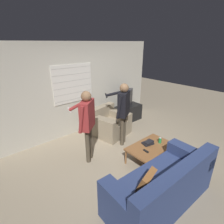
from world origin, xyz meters
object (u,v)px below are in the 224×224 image
(person_left_standing, at_px, (87,118))
(spare_remote, at_px, (146,151))
(armchair_beige, at_px, (110,124))
(tv, at_px, (128,98))
(couch_blue, at_px, (162,187))
(soda_can, at_px, (160,140))
(person_right_standing, at_px, (123,107))
(book_stack, at_px, (148,143))
(coffee_table, at_px, (150,147))

(person_left_standing, bearing_deg, spare_remote, -91.22)
(armchair_beige, relative_size, tv, 1.65)
(tv, bearing_deg, person_left_standing, -8.99)
(couch_blue, bearing_deg, soda_can, 39.35)
(armchair_beige, relative_size, person_right_standing, 0.67)
(book_stack, height_order, soda_can, soda_can)
(coffee_table, bearing_deg, armchair_beige, 84.82)
(soda_can, bearing_deg, armchair_beige, 94.90)
(tv, height_order, spare_remote, tv)
(couch_blue, xyz_separation_m, armchair_beige, (0.90, 2.41, -0.02))
(soda_can, height_order, spare_remote, soda_can)
(coffee_table, distance_m, soda_can, 0.30)
(tv, bearing_deg, person_right_standing, 7.63)
(couch_blue, relative_size, soda_can, 15.49)
(tv, relative_size, person_left_standing, 0.40)
(person_left_standing, relative_size, spare_remote, 12.21)
(tv, xyz_separation_m, spare_remote, (-1.41, -1.95, -0.41))
(couch_blue, height_order, person_right_standing, person_right_standing)
(person_left_standing, bearing_deg, person_right_standing, -38.81)
(person_left_standing, distance_m, spare_remote, 1.42)
(person_right_standing, bearing_deg, soda_can, -107.02)
(person_right_standing, bearing_deg, person_left_standing, 149.92)
(couch_blue, distance_m, person_left_standing, 1.91)
(coffee_table, xyz_separation_m, person_right_standing, (0.05, 0.94, 0.68))
(soda_can, bearing_deg, spare_remote, -177.73)
(tv, xyz_separation_m, person_left_standing, (-2.19, -0.95, 0.23))
(coffee_table, distance_m, tv, 2.27)
(armchair_beige, height_order, book_stack, armchair_beige)
(book_stack, xyz_separation_m, spare_remote, (-0.26, -0.15, -0.03))
(armchair_beige, distance_m, tv, 1.18)
(book_stack, distance_m, soda_can, 0.29)
(armchair_beige, relative_size, coffee_table, 1.04)
(person_left_standing, height_order, spare_remote, person_left_standing)
(tv, distance_m, person_left_standing, 2.40)
(couch_blue, bearing_deg, person_right_standing, 67.68)
(coffee_table, height_order, spare_remote, spare_remote)
(tv, xyz_separation_m, soda_can, (-0.89, -1.93, -0.36))
(tv, distance_m, soda_can, 2.16)
(couch_blue, height_order, book_stack, couch_blue)
(spare_remote, bearing_deg, coffee_table, 20.66)
(armchair_beige, bearing_deg, book_stack, 74.29)
(person_left_standing, bearing_deg, armchair_beige, -9.76)
(tv, bearing_deg, spare_remote, 21.58)
(tv, relative_size, person_right_standing, 0.40)
(tv, height_order, soda_can, tv)
(person_right_standing, xyz_separation_m, book_stack, (-0.02, -0.85, -0.61))
(book_stack, bearing_deg, armchair_beige, 85.58)
(tv, distance_m, person_right_standing, 1.49)
(spare_remote, bearing_deg, tv, 58.74)
(book_stack, bearing_deg, coffee_table, -108.36)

